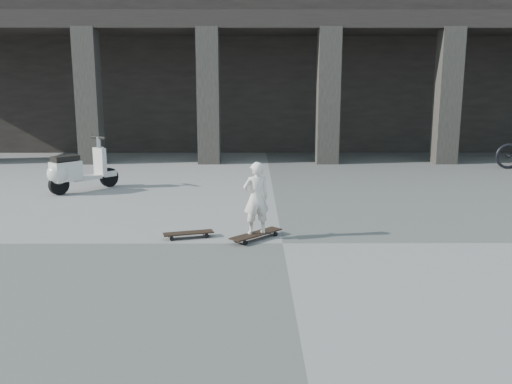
{
  "coord_description": "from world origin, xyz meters",
  "views": [
    {
      "loc": [
        -0.44,
        -7.88,
        2.37
      ],
      "look_at": [
        -0.4,
        0.72,
        0.65
      ],
      "focal_mm": 38.0,
      "sensor_mm": 36.0,
      "label": 1
    }
  ],
  "objects_px": {
    "longboard": "(256,235)",
    "scooter": "(72,171)",
    "skateboard_spare": "(188,234)",
    "child": "(256,198)"
  },
  "relations": [
    {
      "from": "skateboard_spare",
      "to": "child",
      "type": "height_order",
      "value": "child"
    },
    {
      "from": "child",
      "to": "scooter",
      "type": "xyz_separation_m",
      "value": [
        -4.05,
        3.72,
        -0.18
      ]
    },
    {
      "from": "longboard",
      "to": "skateboard_spare",
      "type": "height_order",
      "value": "longboard"
    },
    {
      "from": "longboard",
      "to": "scooter",
      "type": "bearing_deg",
      "value": 92.22
    },
    {
      "from": "skateboard_spare",
      "to": "scooter",
      "type": "height_order",
      "value": "scooter"
    },
    {
      "from": "child",
      "to": "scooter",
      "type": "distance_m",
      "value": 5.5
    },
    {
      "from": "longboard",
      "to": "scooter",
      "type": "relative_size",
      "value": 0.61
    },
    {
      "from": "longboard",
      "to": "child",
      "type": "relative_size",
      "value": 0.75
    },
    {
      "from": "skateboard_spare",
      "to": "longboard",
      "type": "bearing_deg",
      "value": -20.58
    },
    {
      "from": "longboard",
      "to": "skateboard_spare",
      "type": "distance_m",
      "value": 1.06
    }
  ]
}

